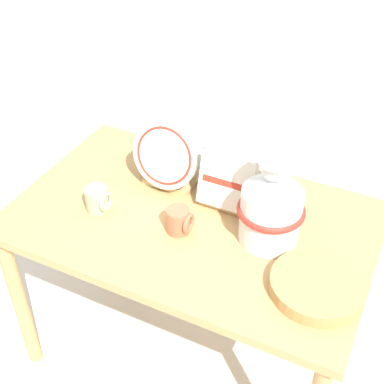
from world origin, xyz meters
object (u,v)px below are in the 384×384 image
mug_terracotta_glaze (179,221)px  dish_rack_square_plates (232,182)px  dish_rack_round_plates (172,154)px  ceramic_vase (272,205)px  mug_sage_glaze (98,199)px  wicker_charger_stack (317,286)px

mug_terracotta_glaze → dish_rack_square_plates: bearing=68.5°
dish_rack_round_plates → mug_terracotta_glaze: bearing=-57.9°
dish_rack_square_plates → ceramic_vase: bearing=-35.7°
mug_sage_glaze → mug_terracotta_glaze: 0.31m
ceramic_vase → dish_rack_round_plates: (-0.43, 0.14, -0.02)m
dish_rack_square_plates → mug_sage_glaze: (-0.40, -0.26, -0.03)m
ceramic_vase → dish_rack_round_plates: 0.46m
dish_rack_round_plates → mug_sage_glaze: dish_rack_round_plates is taller
dish_rack_square_plates → mug_sage_glaze: dish_rack_square_plates is taller
dish_rack_round_plates → wicker_charger_stack: dish_rack_round_plates is taller
dish_rack_round_plates → mug_terracotta_glaze: size_ratio=3.03×
ceramic_vase → wicker_charger_stack: ceramic_vase is taller
dish_rack_round_plates → ceramic_vase: bearing=-18.2°
dish_rack_square_plates → mug_terracotta_glaze: (-0.09, -0.23, -0.03)m
dish_rack_round_plates → wicker_charger_stack: 0.71m
ceramic_vase → mug_terracotta_glaze: ceramic_vase is taller
wicker_charger_stack → mug_sage_glaze: mug_sage_glaze is taller
ceramic_vase → dish_rack_square_plates: size_ratio=1.51×
dish_rack_round_plates → mug_sage_glaze: bearing=-120.7°
mug_sage_glaze → dish_rack_square_plates: bearing=32.8°
mug_sage_glaze → mug_terracotta_glaze: (0.31, 0.02, 0.00)m
dish_rack_round_plates → mug_terracotta_glaze: 0.29m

